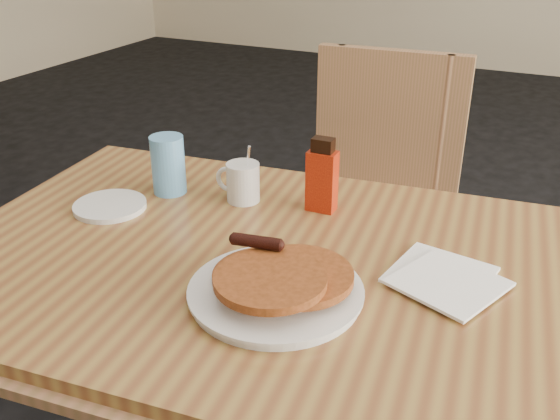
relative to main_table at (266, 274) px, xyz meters
The scene contains 8 objects.
main_table is the anchor object (origin of this frame).
chair_main_far 0.74m from the main_table, 90.39° to the left, with size 0.47×0.47×0.99m.
pancake_plate 0.15m from the main_table, 56.01° to the right, with size 0.30×0.30×0.09m.
coffee_mug 0.27m from the main_table, 128.57° to the left, with size 0.11×0.07×0.14m.
syrup_bottle 0.26m from the main_table, 85.62° to the left, with size 0.06×0.04×0.17m.
napkin_stack 0.33m from the main_table, ahead, with size 0.22×0.23×0.01m.
blue_tumbler 0.39m from the main_table, 153.14° to the left, with size 0.08×0.08×0.14m, color #5EA3DC.
side_saucer 0.41m from the main_table, behind, with size 0.16×0.16×0.01m, color silver.
Camera 1 is at (0.40, -0.93, 1.35)m, focal length 40.00 mm.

